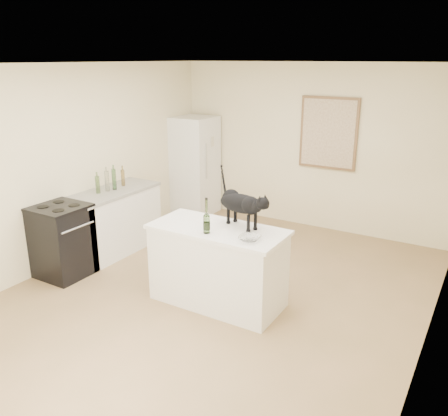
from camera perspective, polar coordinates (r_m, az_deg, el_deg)
floor at (r=5.62m, az=-0.54°, el=-10.27°), size 5.50×5.50×0.00m
ceiling at (r=4.95m, az=-0.63°, el=17.29°), size 5.50×5.50×0.00m
wall_back at (r=7.56m, az=10.44°, el=7.33°), size 4.50×0.00×4.50m
wall_left at (r=6.56m, az=-17.67°, el=5.17°), size 0.00×5.50×5.50m
wall_right at (r=4.45m, az=25.00°, el=-1.57°), size 0.00×5.50×5.50m
island_base at (r=5.23m, az=-0.76°, el=-7.27°), size 1.44×0.67×0.86m
island_top at (r=5.05m, az=-0.78°, el=-2.65°), size 1.50×0.70×0.04m
left_cabinets at (r=6.78m, az=-13.41°, el=-1.72°), size 0.60×1.40×0.86m
left_countertop at (r=6.65m, az=-13.69°, el=1.93°), size 0.62×1.44×0.04m
stove at (r=6.21m, az=-19.16°, el=-3.91°), size 0.60×0.60×0.90m
fridge at (r=8.19m, az=-3.66°, el=5.18°), size 0.68×0.68×1.70m
artwork_frame at (r=7.39m, az=12.66°, el=8.92°), size 0.90×0.03×1.10m
artwork_canvas at (r=7.38m, az=12.62°, el=8.91°), size 0.82×0.00×1.02m
black_cat at (r=5.01m, az=2.11°, el=0.24°), size 0.69×0.42×0.47m
wine_bottle at (r=4.84m, az=-2.15°, el=-1.21°), size 0.07×0.07×0.34m
glass_bowl at (r=4.68m, az=3.19°, el=-3.77°), size 0.24×0.24×0.05m
fridge_paper at (r=7.96m, az=-1.40°, el=8.13°), size 0.02×0.13×0.16m
counter_bottle_cluster at (r=6.64m, az=-13.77°, el=3.26°), size 0.12×0.53×0.29m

